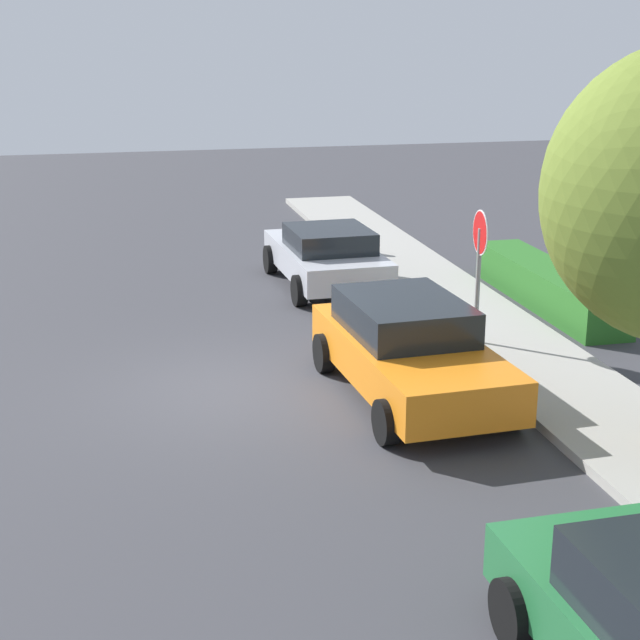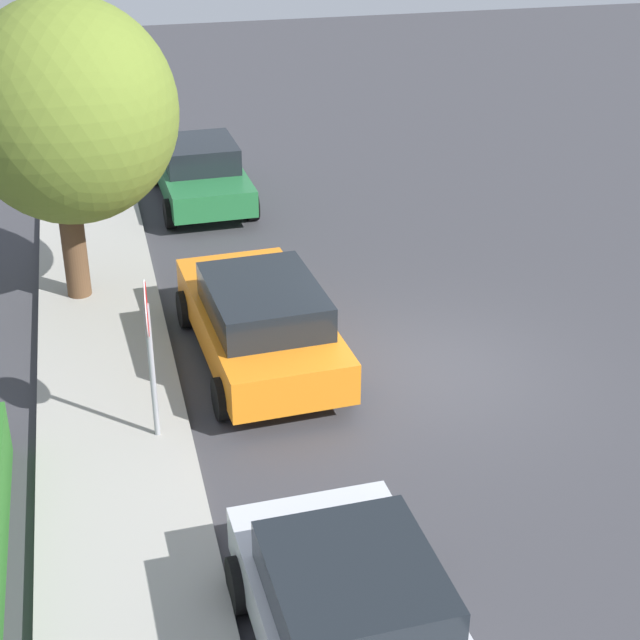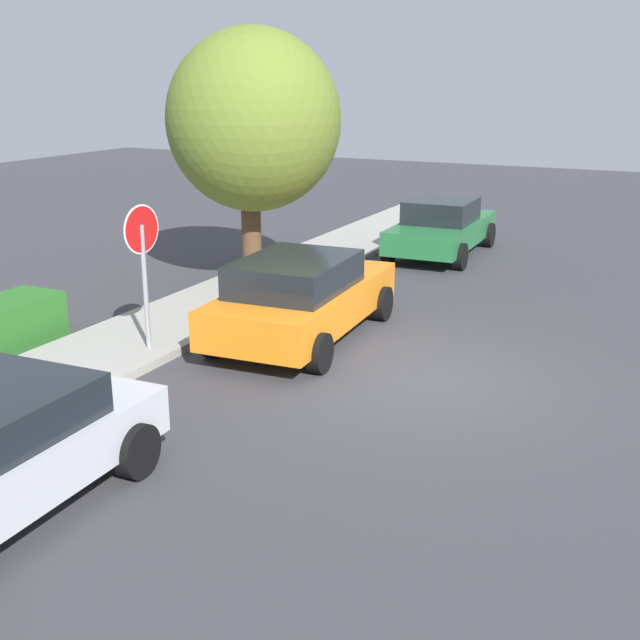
{
  "view_description": "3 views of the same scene",
  "coord_description": "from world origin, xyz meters",
  "px_view_note": "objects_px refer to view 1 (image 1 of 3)",
  "views": [
    {
      "loc": [
        14.31,
        -1.9,
        5.51
      ],
      "look_at": [
        -0.41,
        1.48,
        0.91
      ],
      "focal_mm": 55.0,
      "sensor_mm": 36.0,
      "label": 1
    },
    {
      "loc": [
        -12.59,
        4.95,
        7.8
      ],
      "look_at": [
        0.42,
        1.72,
        0.89
      ],
      "focal_mm": 55.0,
      "sensor_mm": 36.0,
      "label": 2
    },
    {
      "loc": [
        -10.86,
        -3.52,
        4.4
      ],
      "look_at": [
        -1.06,
        1.26,
        1.05
      ],
      "focal_mm": 45.0,
      "sensor_mm": 36.0,
      "label": 3
    }
  ],
  "objects_px": {
    "parked_car_orange": "(409,349)",
    "fire_hydrant": "(367,244)",
    "stop_sign": "(479,255)",
    "parked_car_silver": "(327,255)"
  },
  "relations": [
    {
      "from": "stop_sign",
      "to": "fire_hydrant",
      "type": "height_order",
      "value": "stop_sign"
    },
    {
      "from": "stop_sign",
      "to": "fire_hydrant",
      "type": "bearing_deg",
      "value": -179.88
    },
    {
      "from": "stop_sign",
      "to": "parked_car_orange",
      "type": "height_order",
      "value": "stop_sign"
    },
    {
      "from": "parked_car_orange",
      "to": "fire_hydrant",
      "type": "xyz_separation_m",
      "value": [
        -8.93,
        1.82,
        -0.4
      ]
    },
    {
      "from": "parked_car_orange",
      "to": "fire_hydrant",
      "type": "distance_m",
      "value": 9.12
    },
    {
      "from": "stop_sign",
      "to": "fire_hydrant",
      "type": "relative_size",
      "value": 3.46
    },
    {
      "from": "parked_car_orange",
      "to": "parked_car_silver",
      "type": "height_order",
      "value": "parked_car_orange"
    },
    {
      "from": "stop_sign",
      "to": "parked_car_silver",
      "type": "distance_m",
      "value": 5.1
    },
    {
      "from": "stop_sign",
      "to": "parked_car_orange",
      "type": "relative_size",
      "value": 0.55
    },
    {
      "from": "parked_car_silver",
      "to": "stop_sign",
      "type": "bearing_deg",
      "value": 18.08
    }
  ]
}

